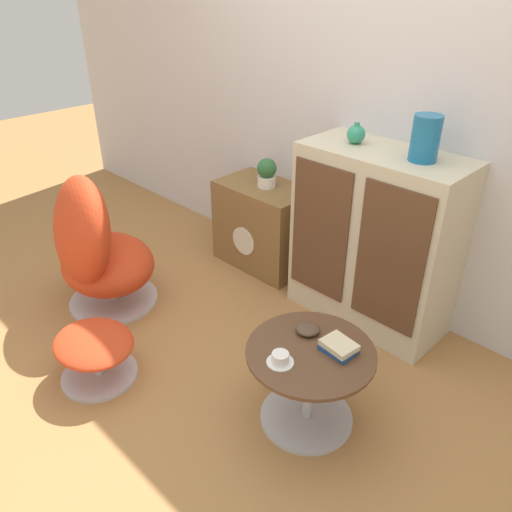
# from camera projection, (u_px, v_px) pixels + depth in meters

# --- Properties ---
(ground_plane) EXTENTS (12.00, 12.00, 0.00)m
(ground_plane) POSITION_uv_depth(u_px,v_px,m) (199.00, 381.00, 2.60)
(ground_plane) COLOR #A87542
(wall_back) EXTENTS (6.40, 0.06, 2.60)m
(wall_back) POSITION_uv_depth(u_px,v_px,m) (372.00, 86.00, 2.78)
(wall_back) COLOR silver
(wall_back) RESTS_ON ground_plane
(sideboard) EXTENTS (0.91, 0.44, 1.04)m
(sideboard) POSITION_uv_depth(u_px,v_px,m) (374.00, 240.00, 2.85)
(sideboard) COLOR beige
(sideboard) RESTS_ON ground_plane
(tv_console) EXTENTS (0.66, 0.41, 0.60)m
(tv_console) POSITION_uv_depth(u_px,v_px,m) (264.00, 225.00, 3.51)
(tv_console) COLOR brown
(tv_console) RESTS_ON ground_plane
(egg_chair) EXTENTS (0.76, 0.72, 0.89)m
(egg_chair) POSITION_uv_depth(u_px,v_px,m) (95.00, 249.00, 3.00)
(egg_chair) COLOR #B7B7BC
(egg_chair) RESTS_ON ground_plane
(ottoman) EXTENTS (0.45, 0.39, 0.27)m
(ottoman) POSITION_uv_depth(u_px,v_px,m) (95.00, 349.00, 2.54)
(ottoman) COLOR #B7B7BC
(ottoman) RESTS_ON ground_plane
(coffee_table) EXTENTS (0.58, 0.58, 0.42)m
(coffee_table) POSITION_uv_depth(u_px,v_px,m) (309.00, 379.00, 2.26)
(coffee_table) COLOR #B7B7BC
(coffee_table) RESTS_ON ground_plane
(vase_leftmost) EXTENTS (0.10, 0.10, 0.11)m
(vase_leftmost) POSITION_uv_depth(u_px,v_px,m) (356.00, 134.00, 2.68)
(vase_leftmost) COLOR #2D8E6B
(vase_leftmost) RESTS_ON sideboard
(vase_inner_left) EXTENTS (0.14, 0.14, 0.22)m
(vase_inner_left) POSITION_uv_depth(u_px,v_px,m) (425.00, 138.00, 2.41)
(vase_inner_left) COLOR #196699
(vase_inner_left) RESTS_ON sideboard
(potted_plant) EXTENTS (0.13, 0.13, 0.19)m
(potted_plant) POSITION_uv_depth(u_px,v_px,m) (267.00, 173.00, 3.30)
(potted_plant) COLOR silver
(potted_plant) RESTS_ON tv_console
(teacup) EXTENTS (0.12, 0.12, 0.05)m
(teacup) POSITION_uv_depth(u_px,v_px,m) (280.00, 359.00, 2.10)
(teacup) COLOR white
(teacup) RESTS_ON coffee_table
(book_stack) EXTENTS (0.16, 0.13, 0.05)m
(book_stack) POSITION_uv_depth(u_px,v_px,m) (339.00, 347.00, 2.17)
(book_stack) COLOR #1E478C
(book_stack) RESTS_ON coffee_table
(bowl) EXTENTS (0.11, 0.11, 0.04)m
(bowl) POSITION_uv_depth(u_px,v_px,m) (308.00, 329.00, 2.28)
(bowl) COLOR #4C3828
(bowl) RESTS_ON coffee_table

